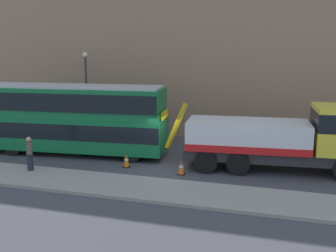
# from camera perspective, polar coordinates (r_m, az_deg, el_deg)

# --- Properties ---
(ground_plane) EXTENTS (120.00, 120.00, 0.00)m
(ground_plane) POSITION_cam_1_polar(r_m,az_deg,el_deg) (21.86, 0.63, -5.40)
(ground_plane) COLOR #424247
(near_kerb) EXTENTS (60.00, 2.80, 0.15)m
(near_kerb) POSITION_cam_1_polar(r_m,az_deg,el_deg) (18.04, -3.04, -8.89)
(near_kerb) COLOR gray
(near_kerb) RESTS_ON ground_plane
(building_facade) EXTENTS (60.00, 1.50, 16.00)m
(building_facade) POSITION_cam_1_polar(r_m,az_deg,el_deg) (27.88, 4.80, 14.99)
(building_facade) COLOR #9E7A5B
(building_facade) RESTS_ON ground_plane
(recovery_tow_truck) EXTENTS (10.23, 3.43, 3.67)m
(recovery_tow_truck) POSITION_cam_1_polar(r_m,az_deg,el_deg) (21.08, 16.04, -1.55)
(recovery_tow_truck) COLOR #2D2D2D
(recovery_tow_truck) RESTS_ON ground_plane
(double_decker_bus) EXTENTS (11.19, 3.52, 4.06)m
(double_decker_bus) POSITION_cam_1_polar(r_m,az_deg,el_deg) (24.08, -13.44, 1.32)
(double_decker_bus) COLOR #146B38
(double_decker_bus) RESTS_ON ground_plane
(pedestrian_onlooker) EXTENTS (0.43, 0.48, 1.71)m
(pedestrian_onlooker) POSITION_cam_1_polar(r_m,az_deg,el_deg) (21.26, -19.03, -3.78)
(pedestrian_onlooker) COLOR #232333
(pedestrian_onlooker) RESTS_ON near_kerb
(traffic_cone_near_bus) EXTENTS (0.36, 0.36, 0.72)m
(traffic_cone_near_bus) POSITION_cam_1_polar(r_m,az_deg,el_deg) (21.33, -5.92, -4.94)
(traffic_cone_near_bus) COLOR orange
(traffic_cone_near_bus) RESTS_ON ground_plane
(traffic_cone_midway) EXTENTS (0.36, 0.36, 0.72)m
(traffic_cone_midway) POSITION_cam_1_polar(r_m,az_deg,el_deg) (20.07, 1.89, -5.94)
(traffic_cone_midway) COLOR orange
(traffic_cone_midway) RESTS_ON ground_plane
(street_lamp) EXTENTS (0.36, 0.36, 5.83)m
(street_lamp) POSITION_cam_1_polar(r_m,az_deg,el_deg) (28.50, -11.50, 5.47)
(street_lamp) COLOR #38383D
(street_lamp) RESTS_ON ground_plane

